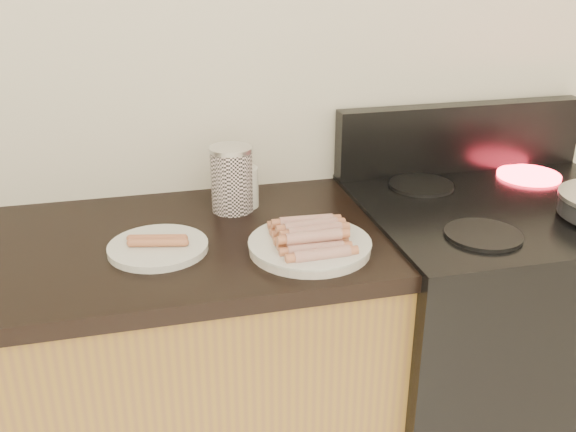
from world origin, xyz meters
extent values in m
cube|color=silver|center=(0.00, 2.00, 1.30)|extent=(4.00, 0.04, 2.60)
cube|color=black|center=(0.78, 1.68, 0.45)|extent=(0.76, 0.65, 0.90)
cube|color=black|center=(0.78, 1.68, 0.91)|extent=(0.76, 0.65, 0.01)
cube|color=black|center=(0.78, 1.96, 1.01)|extent=(0.76, 0.06, 0.20)
cylinder|color=black|center=(0.61, 1.51, 0.92)|extent=(0.18, 0.18, 0.01)
cylinder|color=black|center=(0.61, 1.84, 0.92)|extent=(0.18, 0.18, 0.01)
cylinder|color=#FF1E2D|center=(0.95, 1.84, 0.92)|extent=(0.18, 0.18, 0.01)
cylinder|color=white|center=(0.20, 1.55, 0.91)|extent=(0.36, 0.36, 0.02)
cylinder|color=white|center=(-0.13, 1.64, 0.91)|extent=(0.30, 0.30, 0.02)
cylinder|color=#A13F2C|center=(0.20, 1.47, 0.93)|extent=(0.12, 0.03, 0.03)
cylinder|color=#A13F2C|center=(0.20, 1.50, 0.93)|extent=(0.12, 0.03, 0.03)
cylinder|color=#A13F2C|center=(0.20, 1.53, 0.93)|extent=(0.12, 0.03, 0.03)
cylinder|color=#A13F2C|center=(0.20, 1.55, 0.93)|extent=(0.12, 0.03, 0.03)
cylinder|color=#A13F2C|center=(0.20, 1.58, 0.93)|extent=(0.12, 0.03, 0.03)
cylinder|color=#A13F2C|center=(0.20, 1.61, 0.93)|extent=(0.12, 0.03, 0.03)
cylinder|color=#A13F2C|center=(0.20, 1.64, 0.93)|extent=(0.12, 0.03, 0.03)
cylinder|color=#A13F2C|center=(0.20, 1.51, 0.95)|extent=(0.12, 0.03, 0.03)
cylinder|color=#A13F2C|center=(0.20, 1.54, 0.95)|extent=(0.12, 0.03, 0.03)
cylinder|color=#A13F2C|center=(0.20, 1.57, 0.95)|extent=(0.12, 0.03, 0.03)
cylinder|color=#A13F2C|center=(0.20, 1.60, 0.95)|extent=(0.12, 0.03, 0.03)
cylinder|color=orange|center=(-0.13, 1.62, 0.93)|extent=(0.12, 0.04, 0.02)
cylinder|color=orange|center=(-0.13, 1.65, 0.93)|extent=(0.12, 0.04, 0.02)
cylinder|color=white|center=(0.07, 1.83, 0.98)|extent=(0.11, 0.11, 0.16)
cylinder|color=silver|center=(0.07, 1.83, 1.07)|extent=(0.11, 0.11, 0.01)
cylinder|color=white|center=(0.10, 1.85, 0.95)|extent=(0.09, 0.09, 0.11)
camera|label=1|loc=(-0.16, 0.30, 1.55)|focal=40.00mm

